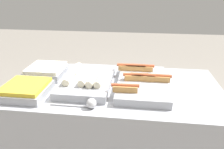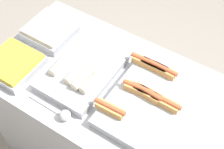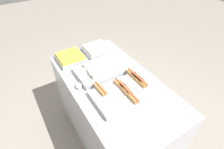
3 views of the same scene
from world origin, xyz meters
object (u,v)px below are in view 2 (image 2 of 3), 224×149
tray_side_back (51,30)px  tray_wraps (85,68)px  serving_spoon_near (63,114)px  tray_hotdogs (146,95)px  tray_side_front (13,64)px

tray_side_back → tray_wraps: bearing=-19.6°
serving_spoon_near → tray_hotdogs: bearing=47.1°
tray_hotdogs → tray_side_front: (-0.70, -0.21, 0.00)m
tray_side_front → tray_wraps: bearing=29.6°
tray_hotdogs → tray_wraps: (-0.36, -0.02, -0.00)m
tray_wraps → tray_side_front: (-0.34, -0.19, 0.00)m
tray_wraps → tray_hotdogs: bearing=2.8°
tray_hotdogs → tray_side_back: size_ratio=2.04×
tray_wraps → serving_spoon_near: size_ratio=1.97×
tray_side_front → tray_side_back: same height
tray_hotdogs → tray_side_front: bearing=-163.3°
tray_wraps → tray_side_front: bearing=-150.4°
tray_hotdogs → tray_side_back: (-0.70, 0.10, 0.00)m
tray_wraps → tray_side_back: (-0.34, 0.12, 0.00)m
tray_hotdogs → tray_side_back: bearing=171.7°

